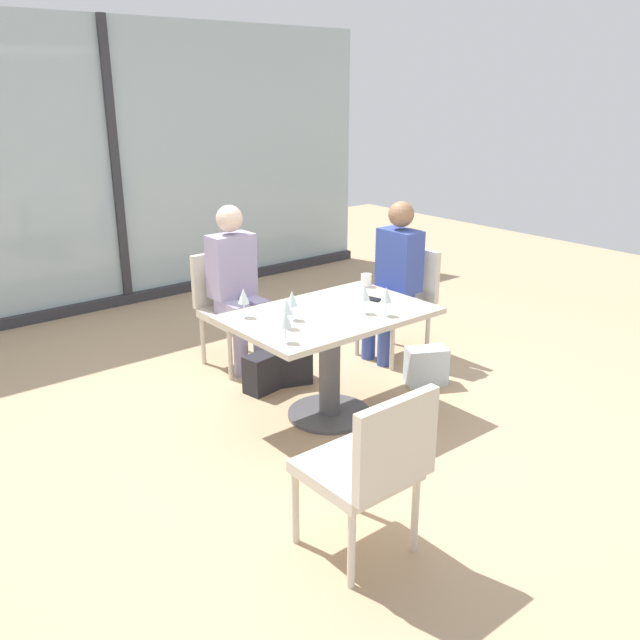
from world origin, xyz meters
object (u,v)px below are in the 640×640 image
coffee_cup (366,280)px  handbag_2 (265,372)px  wine_glass_0 (244,297)px  wine_glass_2 (292,299)px  chair_far_right (402,296)px  wine_glass_5 (364,293)px  handbag_1 (426,366)px  chair_front_left (371,464)px  person_far_right (394,274)px  chair_near_window (230,302)px  handbag_0 (290,365)px  wine_glass_4 (286,307)px  person_near_window (236,280)px  wine_glass_3 (386,295)px  cell_phone_on_table (371,299)px  dining_table_main (330,340)px  wine_glass_1 (285,320)px

coffee_cup → handbag_2: size_ratio=0.30×
wine_glass_0 → wine_glass_2: (0.20, -0.23, 0.00)m
chair_far_right → wine_glass_2: bearing=-163.0°
wine_glass_5 → handbag_1: size_ratio=0.62×
wine_glass_2 → handbag_1: bearing=-5.1°
handbag_1 → wine_glass_5: bearing=-145.4°
chair_front_left → person_far_right: bearing=42.6°
wine_glass_0 → wine_glass_5: 0.75m
chair_near_window → handbag_0: 0.73m
chair_front_left → handbag_1: 2.05m
wine_glass_4 → handbag_2: 1.02m
person_near_window → coffee_cup: person_near_window is taller
wine_glass_3 → cell_phone_on_table: (0.16, 0.30, -0.13)m
chair_far_right → handbag_0: (-1.05, 0.10, -0.36)m
person_near_window → handbag_1: (0.88, -1.17, -0.56)m
person_near_window → wine_glass_0: 0.97m
person_near_window → wine_glass_5: 1.28m
dining_table_main → wine_glass_2: 0.42m
wine_glass_1 → handbag_0: (0.64, 0.82, -0.72)m
wine_glass_3 → handbag_1: 0.99m
wine_glass_0 → wine_glass_3: size_ratio=1.00×
dining_table_main → chair_near_window: 1.21m
person_near_window → person_far_right: bearing=-30.7°
chair_far_right → wine_glass_0: size_ratio=4.70×
chair_far_right → handbag_0: size_ratio=2.90×
chair_near_window → person_far_right: person_far_right is taller
wine_glass_2 → handbag_2: size_ratio=0.62×
wine_glass_2 → wine_glass_5: same height
chair_near_window → wine_glass_0: (-0.47, -0.94, 0.37)m
dining_table_main → handbag_0: 0.71m
person_far_right → coffee_cup: size_ratio=14.00×
chair_front_left → handbag_2: chair_front_left is taller
wine_glass_3 → wine_glass_4: bearing=161.6°
dining_table_main → wine_glass_5: size_ratio=6.93×
person_far_right → chair_far_right: bearing=0.0°
wine_glass_1 → wine_glass_4: (0.14, 0.18, 0.00)m
wine_glass_0 → wine_glass_1: size_ratio=1.00×
wine_glass_2 → wine_glass_4: size_ratio=1.00×
wine_glass_1 → wine_glass_5: size_ratio=1.00×
person_far_right → handbag_0: bearing=173.8°
dining_table_main → chair_front_left: size_ratio=1.47×
chair_near_window → handbag_2: chair_near_window is taller
handbag_2 → dining_table_main: bearing=-89.7°
dining_table_main → wine_glass_1: size_ratio=6.93×
chair_front_left → person_near_window: 2.45m
dining_table_main → handbag_2: 0.73m
dining_table_main → chair_front_left: 1.44m
dining_table_main → chair_front_left: bearing=-122.8°
cell_phone_on_table → chair_far_right: bearing=16.9°
dining_table_main → person_near_window: bearing=90.0°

